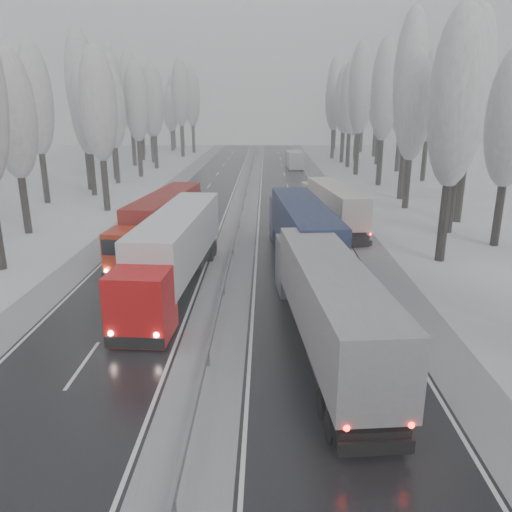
{
  "coord_description": "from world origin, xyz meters",
  "views": [
    {
      "loc": [
        2.34,
        -6.44,
        10.41
      ],
      "look_at": [
        1.81,
        20.57,
        2.2
      ],
      "focal_mm": 35.0,
      "sensor_mm": 36.0,
      "label": 1
    }
  ],
  "objects_px": {
    "box_truck_distant": "(294,159)",
    "truck_cream_box": "(332,202)",
    "truck_red_white": "(175,247)",
    "truck_red_red": "(161,218)",
    "truck_grey_tarp": "(325,296)",
    "truck_blue_box": "(301,228)"
  },
  "relations": [
    {
      "from": "box_truck_distant",
      "to": "truck_cream_box",
      "type": "bearing_deg",
      "value": -91.23
    },
    {
      "from": "box_truck_distant",
      "to": "truck_red_white",
      "type": "height_order",
      "value": "truck_red_white"
    },
    {
      "from": "box_truck_distant",
      "to": "truck_red_red",
      "type": "height_order",
      "value": "truck_red_red"
    },
    {
      "from": "truck_grey_tarp",
      "to": "truck_cream_box",
      "type": "relative_size",
      "value": 1.12
    },
    {
      "from": "truck_grey_tarp",
      "to": "truck_blue_box",
      "type": "relative_size",
      "value": 0.97
    },
    {
      "from": "truck_blue_box",
      "to": "truck_red_white",
      "type": "height_order",
      "value": "truck_red_white"
    },
    {
      "from": "box_truck_distant",
      "to": "truck_red_red",
      "type": "xyz_separation_m",
      "value": [
        -12.64,
        -49.7,
        0.79
      ]
    },
    {
      "from": "truck_blue_box",
      "to": "box_truck_distant",
      "type": "xyz_separation_m",
      "value": [
        2.49,
        53.4,
        -1.02
      ]
    },
    {
      "from": "box_truck_distant",
      "to": "truck_grey_tarp",
      "type": "bearing_deg",
      "value": -94.55
    },
    {
      "from": "truck_blue_box",
      "to": "truck_red_white",
      "type": "bearing_deg",
      "value": -152.26
    },
    {
      "from": "truck_grey_tarp",
      "to": "truck_blue_box",
      "type": "xyz_separation_m",
      "value": [
        -0.26,
        12.27,
        0.08
      ]
    },
    {
      "from": "box_truck_distant",
      "to": "truck_red_white",
      "type": "relative_size",
      "value": 0.47
    },
    {
      "from": "truck_red_white",
      "to": "truck_grey_tarp",
      "type": "bearing_deg",
      "value": -39.8
    },
    {
      "from": "truck_blue_box",
      "to": "truck_cream_box",
      "type": "bearing_deg",
      "value": 67.03
    },
    {
      "from": "truck_grey_tarp",
      "to": "truck_cream_box",
      "type": "bearing_deg",
      "value": 76.56
    },
    {
      "from": "box_truck_distant",
      "to": "truck_red_red",
      "type": "distance_m",
      "value": 51.28
    },
    {
      "from": "box_truck_distant",
      "to": "truck_red_white",
      "type": "bearing_deg",
      "value": -102.42
    },
    {
      "from": "truck_blue_box",
      "to": "box_truck_distant",
      "type": "bearing_deg",
      "value": 82.08
    },
    {
      "from": "truck_cream_box",
      "to": "truck_red_red",
      "type": "distance_m",
      "value": 15.47
    },
    {
      "from": "truck_grey_tarp",
      "to": "truck_red_red",
      "type": "xyz_separation_m",
      "value": [
        -10.41,
        15.98,
        -0.15
      ]
    },
    {
      "from": "truck_grey_tarp",
      "to": "truck_cream_box",
      "type": "distance_m",
      "value": 23.48
    },
    {
      "from": "box_truck_distant",
      "to": "truck_blue_box",
      "type": "bearing_deg",
      "value": -95.27
    }
  ]
}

